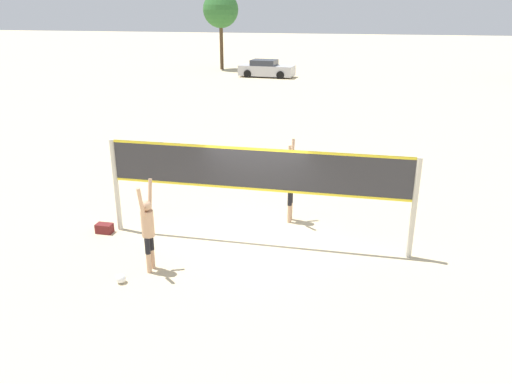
% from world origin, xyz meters
% --- Properties ---
extents(ground_plane, '(200.00, 200.00, 0.00)m').
position_xyz_m(ground_plane, '(0.00, 0.00, 0.00)').
color(ground_plane, beige).
extents(volleyball_net, '(7.62, 0.13, 2.49)m').
position_xyz_m(volleyball_net, '(0.00, 0.00, 1.73)').
color(volleyball_net, beige).
rests_on(volleyball_net, ground_plane).
extents(player_spiker, '(0.28, 0.70, 2.11)m').
position_xyz_m(player_spiker, '(-2.03, -1.90, 1.11)').
color(player_spiker, tan).
rests_on(player_spiker, ground_plane).
extents(player_blocker, '(0.28, 0.73, 2.29)m').
position_xyz_m(player_blocker, '(0.64, 1.51, 1.22)').
color(player_blocker, tan).
rests_on(player_blocker, ground_plane).
extents(volleyball, '(0.21, 0.21, 0.21)m').
position_xyz_m(volleyball, '(-2.44, -2.56, 0.11)').
color(volleyball, white).
rests_on(volleyball, ground_plane).
extents(gear_bag, '(0.43, 0.26, 0.25)m').
position_xyz_m(gear_bag, '(-4.05, -0.30, 0.13)').
color(gear_bag, maroon).
rests_on(gear_bag, ground_plane).
extents(parked_car_near, '(4.69, 2.22, 1.41)m').
position_xyz_m(parked_car_near, '(-5.81, 30.76, 0.65)').
color(parked_car_near, '#B7B7BC').
rests_on(parked_car_near, ground_plane).
extents(tree_right_cluster, '(3.21, 3.21, 6.90)m').
position_xyz_m(tree_right_cluster, '(-10.93, 35.14, 5.25)').
color(tree_right_cluster, '#4C3823').
rests_on(tree_right_cluster, ground_plane).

